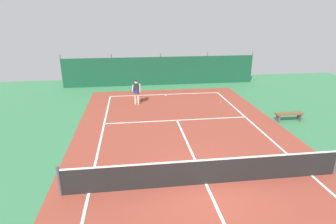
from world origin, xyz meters
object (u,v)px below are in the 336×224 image
tennis_net (207,172)px  parked_car (181,70)px  tennis_player (136,90)px  courtside_bench (289,115)px  tennis_ball_near_player (221,102)px

tennis_net → parked_car: bearing=82.8°
tennis_player → courtside_bench: size_ratio=1.03×
tennis_net → courtside_bench: size_ratio=6.33×
parked_car → tennis_net: bearing=-96.0°
courtside_bench → tennis_player: bearing=153.2°
tennis_net → tennis_ball_near_player: bearing=69.2°
courtside_bench → tennis_ball_near_player: bearing=125.3°
tennis_ball_near_player → courtside_bench: size_ratio=0.04×
tennis_net → tennis_ball_near_player: size_ratio=153.33×
tennis_ball_near_player → parked_car: bearing=99.7°
tennis_net → courtside_bench: 8.35m
tennis_ball_near_player → parked_car: (-1.36, 7.94, 0.81)m
tennis_net → tennis_ball_near_player: 10.02m
parked_car → tennis_ball_near_player: bearing=-79.0°
tennis_player → courtside_bench: tennis_player is taller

